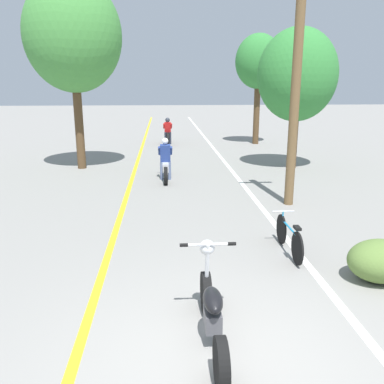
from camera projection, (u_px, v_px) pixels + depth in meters
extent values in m
plane|color=gray|center=(220.00, 363.00, 4.74)|extent=(120.00, 120.00, 0.00)
cube|color=yellow|center=(137.00, 164.00, 16.55)|extent=(0.14, 48.00, 0.01)
cube|color=white|center=(225.00, 163.00, 16.80)|extent=(0.14, 48.00, 0.01)
cylinder|color=brown|center=(295.00, 94.00, 10.25)|extent=(0.24, 0.24, 5.80)
cylinder|color=#513A23|center=(294.00, 135.00, 15.46)|extent=(0.32, 0.32, 2.54)
ellipsoid|color=#337F38|center=(297.00, 75.00, 14.90)|extent=(2.94, 2.65, 3.38)
cylinder|color=#513A23|center=(257.00, 111.00, 21.69)|extent=(0.32, 0.32, 3.52)
ellipsoid|color=#337F38|center=(259.00, 61.00, 21.04)|extent=(2.42, 2.18, 2.79)
cylinder|color=#513A23|center=(79.00, 119.00, 15.22)|extent=(0.32, 0.32, 3.73)
ellipsoid|color=#42893D|center=(73.00, 35.00, 14.45)|extent=(3.48, 3.13, 4.00)
ellipsoid|color=#5B7A38|center=(381.00, 261.00, 6.63)|extent=(1.10, 0.88, 0.70)
cylinder|color=black|center=(206.00, 292.00, 5.76)|extent=(0.12, 0.58, 0.58)
cylinder|color=black|center=(221.00, 364.00, 4.28)|extent=(0.12, 0.58, 0.58)
ellipsoid|color=black|center=(213.00, 300.00, 4.94)|extent=(0.24, 0.57, 0.21)
cube|color=#4C4C51|center=(213.00, 319.00, 5.01)|extent=(0.20, 0.36, 0.24)
cylinder|color=silver|center=(207.00, 269.00, 5.57)|extent=(0.06, 0.23, 0.81)
cylinder|color=silver|center=(208.00, 244.00, 5.38)|extent=(0.64, 0.04, 0.04)
cylinder|color=black|center=(184.00, 245.00, 5.36)|extent=(0.11, 0.05, 0.05)
cylinder|color=black|center=(232.00, 244.00, 5.41)|extent=(0.11, 0.05, 0.05)
sphere|color=silver|center=(207.00, 247.00, 5.49)|extent=(0.21, 0.21, 0.21)
cylinder|color=black|center=(165.00, 167.00, 14.52)|extent=(0.12, 0.58, 0.58)
cylinder|color=black|center=(166.00, 176.00, 13.05)|extent=(0.12, 0.58, 0.58)
cube|color=silver|center=(166.00, 166.00, 13.74)|extent=(0.20, 0.98, 0.28)
cylinder|color=silver|center=(165.00, 149.00, 14.26)|extent=(0.50, 0.03, 0.03)
cylinder|color=slate|center=(162.00, 171.00, 13.72)|extent=(0.11, 0.11, 0.61)
cylinder|color=slate|center=(169.00, 171.00, 13.74)|extent=(0.11, 0.11, 0.61)
cube|color=navy|center=(165.00, 153.00, 13.61)|extent=(0.34, 0.28, 0.61)
cylinder|color=navy|center=(159.00, 151.00, 13.73)|extent=(0.08, 0.48, 0.37)
cylinder|color=navy|center=(171.00, 151.00, 13.76)|extent=(0.08, 0.48, 0.37)
sphere|color=white|center=(165.00, 141.00, 13.54)|extent=(0.22, 0.22, 0.22)
cylinder|color=black|center=(168.00, 136.00, 22.67)|extent=(0.12, 0.67, 0.67)
cylinder|color=black|center=(168.00, 140.00, 21.22)|extent=(0.12, 0.67, 0.67)
cube|color=black|center=(168.00, 134.00, 21.90)|extent=(0.20, 0.96, 0.28)
cylinder|color=silver|center=(167.00, 124.00, 22.39)|extent=(0.50, 0.03, 0.03)
cylinder|color=#282D3D|center=(165.00, 138.00, 21.89)|extent=(0.11, 0.11, 0.65)
cylinder|color=#282D3D|center=(170.00, 138.00, 21.91)|extent=(0.11, 0.11, 0.65)
cube|color=red|center=(168.00, 127.00, 21.78)|extent=(0.34, 0.27, 0.54)
cylinder|color=red|center=(164.00, 126.00, 21.90)|extent=(0.08, 0.42, 0.33)
cylinder|color=red|center=(171.00, 126.00, 21.93)|extent=(0.08, 0.42, 0.33)
sphere|color=#2D333D|center=(168.00, 120.00, 21.72)|extent=(0.25, 0.25, 0.25)
cylinder|color=black|center=(281.00, 229.00, 8.22)|extent=(0.04, 0.60, 0.60)
cylinder|color=black|center=(297.00, 249.00, 7.25)|extent=(0.04, 0.60, 0.60)
cylinder|color=#197FB2|center=(290.00, 228.00, 7.68)|extent=(0.04, 0.81, 0.04)
cylinder|color=#197FB2|center=(297.00, 237.00, 7.28)|extent=(0.03, 0.03, 0.36)
cube|color=black|center=(297.00, 228.00, 7.23)|extent=(0.10, 0.20, 0.05)
cylinder|color=#197FB2|center=(283.00, 221.00, 8.13)|extent=(0.03, 0.03, 0.39)
cylinder|color=silver|center=(283.00, 211.00, 8.07)|extent=(0.44, 0.03, 0.03)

